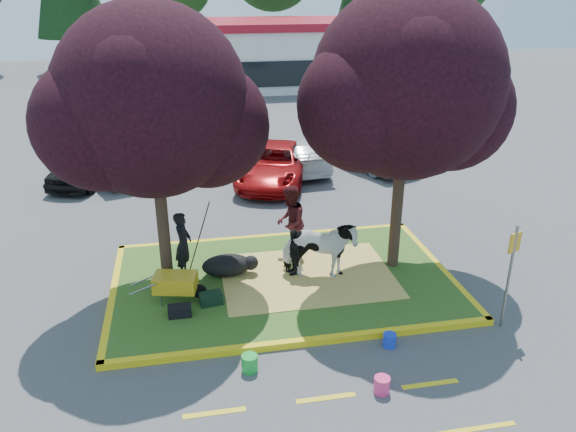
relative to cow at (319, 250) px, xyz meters
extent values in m
plane|color=#424244|center=(-0.85, 0.13, -0.92)|extent=(90.00, 90.00, 0.00)
cube|color=#2E5019|center=(-0.85, 0.13, -0.84)|extent=(8.00, 5.00, 0.15)
cube|color=yellow|center=(-0.85, -2.45, -0.84)|extent=(8.30, 0.16, 0.15)
cube|color=yellow|center=(-0.85, 2.71, -0.84)|extent=(8.30, 0.16, 0.15)
cube|color=yellow|center=(-4.93, 0.13, -0.84)|extent=(0.16, 5.30, 0.15)
cube|color=yellow|center=(3.23, 0.13, -0.84)|extent=(0.16, 5.30, 0.15)
cube|color=#EAD060|center=(-0.25, 0.13, -0.76)|extent=(4.20, 3.00, 0.01)
cylinder|color=black|center=(-3.65, 0.53, 1.00)|extent=(0.28, 0.28, 3.53)
sphere|color=black|center=(-3.65, 0.53, 3.64)|extent=(4.20, 4.20, 4.20)
sphere|color=black|center=(-2.49, 0.73, 3.01)|extent=(2.86, 2.86, 2.86)
sphere|color=black|center=(-4.70, 0.23, 3.26)|extent=(2.86, 2.86, 2.86)
cylinder|color=black|center=(2.05, 0.33, 1.08)|extent=(0.28, 0.28, 3.70)
sphere|color=black|center=(2.05, 0.33, 3.85)|extent=(4.40, 4.40, 4.40)
sphere|color=black|center=(3.26, 0.53, 3.19)|extent=(2.99, 2.99, 2.99)
sphere|color=black|center=(0.95, 0.03, 3.46)|extent=(2.99, 2.99, 2.99)
cube|color=yellow|center=(-2.85, -4.07, -0.92)|extent=(1.10, 0.12, 0.01)
cube|color=yellow|center=(-0.85, -4.07, -0.92)|extent=(1.10, 0.12, 0.01)
cube|color=yellow|center=(1.15, -4.07, -0.92)|extent=(1.10, 0.12, 0.01)
cube|color=silver|center=(1.15, 28.13, 1.08)|extent=(20.00, 8.00, 4.00)
cube|color=maroon|center=(1.15, 28.13, 3.23)|extent=(20.40, 8.40, 0.50)
cube|color=black|center=(1.15, 24.08, 0.48)|extent=(19.00, 0.10, 1.60)
cylinder|color=black|center=(-10.85, 37.13, 1.04)|extent=(0.44, 0.44, 3.92)
cylinder|color=black|center=(-2.85, 38.63, 0.62)|extent=(0.44, 0.44, 3.08)
cylinder|color=black|center=(5.15, 37.63, 0.90)|extent=(0.44, 0.44, 3.64)
cylinder|color=black|center=(13.15, 38.13, 0.83)|extent=(0.44, 0.44, 3.50)
cylinder|color=black|center=(21.15, 37.13, 0.69)|extent=(0.44, 0.44, 3.22)
imported|color=white|center=(0.00, 0.00, 0.00)|extent=(1.98, 1.29, 1.54)
ellipsoid|color=black|center=(-2.20, 0.57, -0.50)|extent=(1.35, 0.95, 0.53)
imported|color=black|center=(-3.22, 0.78, 0.07)|extent=(0.53, 0.68, 1.67)
imported|color=#3F1214|center=(-0.46, 1.30, 0.21)|extent=(1.01, 1.14, 1.95)
imported|color=black|center=(-0.56, 0.33, -0.17)|extent=(0.40, 0.74, 1.20)
cylinder|color=black|center=(-2.93, -0.40, -0.60)|extent=(0.35, 0.14, 0.34)
cylinder|color=slate|center=(-3.78, -0.61, -0.64)|extent=(0.04, 0.04, 0.25)
cylinder|color=slate|center=(-3.78, -0.19, -0.64)|extent=(0.04, 0.04, 0.25)
cube|color=gold|center=(-3.45, -0.40, -0.31)|extent=(1.05, 0.77, 0.38)
cylinder|color=slate|center=(-4.16, -0.61, -0.29)|extent=(0.61, 0.17, 0.32)
cylinder|color=slate|center=(-4.16, -0.19, -0.29)|extent=(0.61, 0.17, 0.32)
cube|color=black|center=(-3.39, -1.09, -0.64)|extent=(0.51, 0.28, 0.26)
cube|color=black|center=(-2.68, -0.71, -0.63)|extent=(0.55, 0.39, 0.27)
cylinder|color=slate|center=(3.45, -2.57, 0.28)|extent=(0.06, 0.06, 2.39)
cube|color=gold|center=(3.45, -2.57, 1.09)|extent=(0.32, 0.14, 0.43)
cylinder|color=green|center=(-2.10, -3.04, -0.75)|extent=(0.37, 0.37, 0.34)
cylinder|color=#E83374|center=(0.18, -4.11, -0.76)|extent=(0.35, 0.35, 0.32)
cylinder|color=blue|center=(0.81, -2.81, -0.77)|extent=(0.28, 0.28, 0.29)
imported|color=black|center=(-6.61, 9.06, -0.23)|extent=(2.84, 4.36, 1.38)
imported|color=#A7ABAF|center=(-5.62, 9.48, -0.20)|extent=(2.75, 4.59, 1.43)
imported|color=#A80E0F|center=(0.24, 7.66, -0.23)|extent=(3.95, 5.48, 1.38)
imported|color=silver|center=(1.41, 9.09, -0.28)|extent=(2.12, 4.53, 1.28)
imported|color=#5B5D63|center=(4.15, 8.87, -0.17)|extent=(3.09, 4.79, 1.49)
camera|label=1|loc=(-3.03, -11.82, 6.03)|focal=35.00mm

